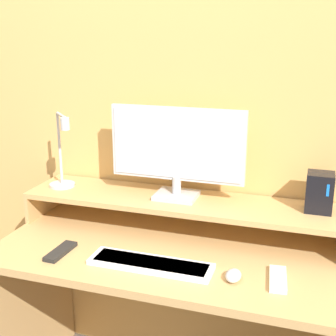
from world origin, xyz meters
TOP-DOWN VIEW (x-y plane):
  - wall_back at (0.00, 0.68)m, footprint 6.00×0.05m
  - desk at (0.00, 0.32)m, footprint 1.31×0.65m
  - monitor_shelf at (0.00, 0.50)m, footprint 1.31×0.29m
  - monitor at (-0.03, 0.52)m, footprint 0.55×0.14m
  - desk_lamp at (-0.52, 0.48)m, footprint 0.16×0.16m
  - router_dock at (0.53, 0.54)m, footprint 0.10×0.10m
  - keyboard at (-0.01, 0.17)m, footprint 0.44×0.12m
  - mouse at (0.28, 0.17)m, footprint 0.05×0.08m
  - remote_control at (-0.37, 0.16)m, footprint 0.06×0.16m
  - remote_secondary at (0.42, 0.21)m, footprint 0.07×0.17m

SIDE VIEW (x-z plane):
  - desk at x=0.00m, z-range 0.16..0.91m
  - remote_control at x=-0.37m, z-range 0.75..0.76m
  - remote_secondary at x=0.42m, z-range 0.75..0.76m
  - keyboard at x=-0.01m, z-range 0.75..0.77m
  - mouse at x=0.28m, z-range 0.75..0.78m
  - monitor_shelf at x=0.00m, z-range 0.80..0.93m
  - router_dock at x=0.53m, z-range 0.88..1.04m
  - desk_lamp at x=-0.52m, z-range 0.84..1.17m
  - monitor at x=-0.03m, z-range 0.90..1.28m
  - wall_back at x=0.00m, z-range 0.00..2.50m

